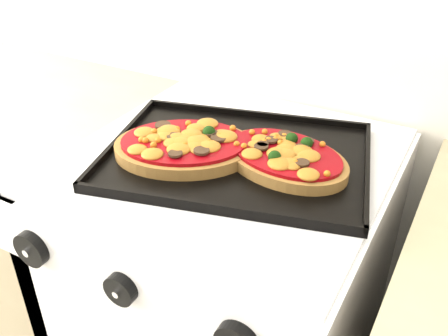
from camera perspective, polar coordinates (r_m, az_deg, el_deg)
The scene contains 7 objects.
stove at distance 1.24m, azimuth 0.50°, elevation -17.12°, with size 0.60×0.60×0.91m, color white.
control_panel at distance 0.78m, azimuth -10.69°, elevation -12.60°, with size 0.60×0.02×0.09m, color white.
knob_left at distance 0.88m, azimuth -21.15°, elevation -8.64°, with size 0.06×0.06×0.02m, color black.
knob_center at distance 0.77m, azimuth -11.73°, elevation -13.44°, with size 0.05×0.05×0.02m, color black.
baking_tray at distance 0.94m, azimuth 1.49°, elevation 1.51°, with size 0.48×0.36×0.02m, color black.
pizza_left at distance 0.94m, azimuth -4.58°, elevation 2.67°, with size 0.26×0.19×0.04m, color olive, non-canonical shape.
pizza_right at distance 0.91m, azimuth 7.02°, elevation 1.36°, with size 0.24×0.17×0.04m, color olive, non-canonical shape.
Camera 1 is at (0.34, 0.98, 1.39)m, focal length 40.00 mm.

